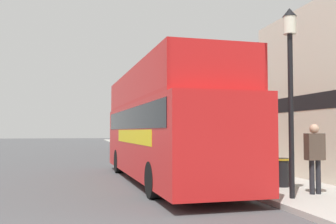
{
  "coord_description": "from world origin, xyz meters",
  "views": [
    {
      "loc": [
        0.77,
        -5.43,
        1.82
      ],
      "look_at": [
        4.25,
        10.01,
        2.58
      ],
      "focal_mm": 42.0,
      "sensor_mm": 36.0,
      "label": 1
    }
  ],
  "objects_px": {
    "pedestrian_second": "(315,152)",
    "lamp_post_nearest": "(290,66)",
    "parked_car_ahead_of_bus": "(143,152)",
    "litter_bin": "(281,171)",
    "lamp_post_second": "(195,98)",
    "lamp_post_third": "(158,103)",
    "tour_bus": "(163,132)"
  },
  "relations": [
    {
      "from": "pedestrian_second",
      "to": "lamp_post_nearest",
      "type": "bearing_deg",
      "value": -154.73
    },
    {
      "from": "parked_car_ahead_of_bus",
      "to": "litter_bin",
      "type": "xyz_separation_m",
      "value": [
        2.48,
        -10.87,
        -0.02
      ]
    },
    {
      "from": "pedestrian_second",
      "to": "lamp_post_second",
      "type": "distance_m",
      "value": 8.12
    },
    {
      "from": "parked_car_ahead_of_bus",
      "to": "lamp_post_nearest",
      "type": "bearing_deg",
      "value": -81.88
    },
    {
      "from": "pedestrian_second",
      "to": "lamp_post_third",
      "type": "distance_m",
      "value": 16.24
    },
    {
      "from": "tour_bus",
      "to": "lamp_post_third",
      "type": "height_order",
      "value": "lamp_post_third"
    },
    {
      "from": "lamp_post_second",
      "to": "parked_car_ahead_of_bus",
      "type": "bearing_deg",
      "value": 110.05
    },
    {
      "from": "lamp_post_nearest",
      "to": "lamp_post_second",
      "type": "bearing_deg",
      "value": 90.39
    },
    {
      "from": "lamp_post_nearest",
      "to": "litter_bin",
      "type": "distance_m",
      "value": 3.51
    },
    {
      "from": "parked_car_ahead_of_bus",
      "to": "pedestrian_second",
      "type": "distance_m",
      "value": 12.64
    },
    {
      "from": "tour_bus",
      "to": "litter_bin",
      "type": "xyz_separation_m",
      "value": [
        3.01,
        -3.03,
        -1.18
      ]
    },
    {
      "from": "pedestrian_second",
      "to": "litter_bin",
      "type": "distance_m",
      "value": 1.62
    },
    {
      "from": "lamp_post_nearest",
      "to": "lamp_post_third",
      "type": "distance_m",
      "value": 16.46
    },
    {
      "from": "parked_car_ahead_of_bus",
      "to": "lamp_post_second",
      "type": "bearing_deg",
      "value": -69.48
    },
    {
      "from": "lamp_post_third",
      "to": "litter_bin",
      "type": "relative_size",
      "value": 6.08
    },
    {
      "from": "parked_car_ahead_of_bus",
      "to": "litter_bin",
      "type": "bearing_deg",
      "value": -76.67
    },
    {
      "from": "lamp_post_nearest",
      "to": "lamp_post_third",
      "type": "relative_size",
      "value": 0.92
    },
    {
      "from": "parked_car_ahead_of_bus",
      "to": "lamp_post_nearest",
      "type": "distance_m",
      "value": 13.2
    },
    {
      "from": "lamp_post_nearest",
      "to": "tour_bus",
      "type": "bearing_deg",
      "value": 114.48
    },
    {
      "from": "tour_bus",
      "to": "parked_car_ahead_of_bus",
      "type": "relative_size",
      "value": 2.67
    },
    {
      "from": "parked_car_ahead_of_bus",
      "to": "lamp_post_third",
      "type": "distance_m",
      "value": 5.03
    },
    {
      "from": "tour_bus",
      "to": "pedestrian_second",
      "type": "xyz_separation_m",
      "value": [
        3.18,
        -4.5,
        -0.52
      ]
    },
    {
      "from": "tour_bus",
      "to": "lamp_post_nearest",
      "type": "bearing_deg",
      "value": -67.96
    },
    {
      "from": "tour_bus",
      "to": "lamp_post_second",
      "type": "bearing_deg",
      "value": 53.88
    },
    {
      "from": "tour_bus",
      "to": "lamp_post_second",
      "type": "relative_size",
      "value": 2.44
    },
    {
      "from": "lamp_post_nearest",
      "to": "lamp_post_third",
      "type": "xyz_separation_m",
      "value": [
        -0.17,
        16.46,
        0.24
      ]
    },
    {
      "from": "tour_bus",
      "to": "litter_bin",
      "type": "height_order",
      "value": "tour_bus"
    },
    {
      "from": "tour_bus",
      "to": "lamp_post_third",
      "type": "distance_m",
      "value": 11.86
    },
    {
      "from": "parked_car_ahead_of_bus",
      "to": "lamp_post_second",
      "type": "distance_m",
      "value": 5.55
    },
    {
      "from": "pedestrian_second",
      "to": "lamp_post_second",
      "type": "relative_size",
      "value": 0.4
    },
    {
      "from": "lamp_post_second",
      "to": "litter_bin",
      "type": "height_order",
      "value": "lamp_post_second"
    },
    {
      "from": "lamp_post_third",
      "to": "litter_bin",
      "type": "height_order",
      "value": "lamp_post_third"
    }
  ]
}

